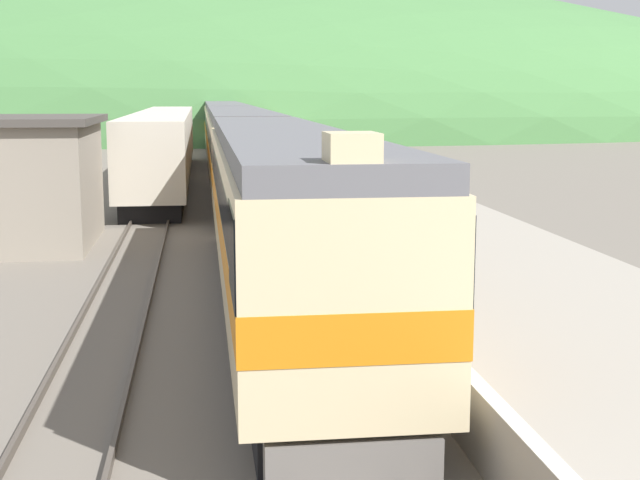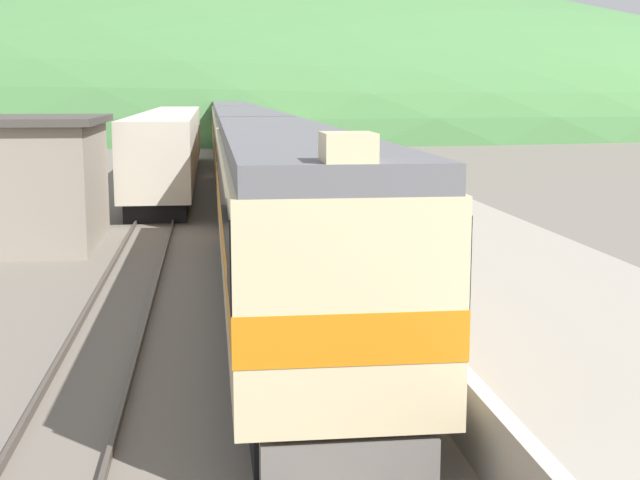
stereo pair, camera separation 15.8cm
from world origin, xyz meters
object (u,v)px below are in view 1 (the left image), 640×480
at_px(carriage_fourth, 219,120).
at_px(siding_train, 165,146).
at_px(express_train_lead_car, 283,213).
at_px(carriage_second, 240,151).
at_px(carriage_third, 226,130).

height_order(carriage_fourth, siding_train, carriage_fourth).
height_order(express_train_lead_car, carriage_second, express_train_lead_car).
bearing_deg(carriage_second, carriage_third, 90.00).
bearing_deg(carriage_third, carriage_fourth, 90.00).
bearing_deg(express_train_lead_car, carriage_fourth, 90.00).
xyz_separation_m(express_train_lead_car, carriage_fourth, (0.00, 69.25, -0.01)).
bearing_deg(express_train_lead_car, carriage_third, 90.00).
xyz_separation_m(carriage_third, siding_train, (-3.90, -14.54, -0.26)).
height_order(express_train_lead_car, carriage_fourth, express_train_lead_car).
bearing_deg(carriage_third, express_train_lead_car, -90.00).
bearing_deg(siding_train, carriage_fourth, 84.13).
bearing_deg(carriage_fourth, carriage_third, -90.00).
distance_m(carriage_third, carriage_fourth, 23.34).
relative_size(carriage_second, siding_train, 0.65).
bearing_deg(carriage_third, carriage_second, -90.00).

